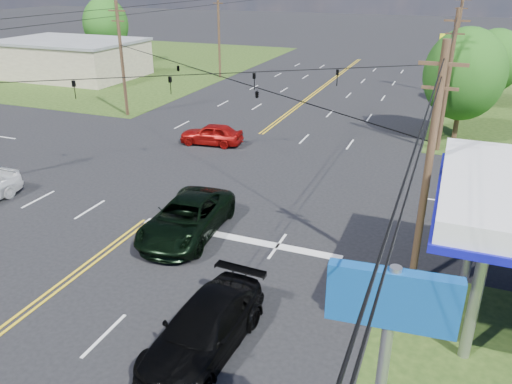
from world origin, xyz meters
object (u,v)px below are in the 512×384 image
at_px(retail_nw, 71,59).
at_px(suv_black, 204,328).
at_px(pole_se, 428,171).
at_px(pole_left_far, 219,33).
at_px(tree_right_a, 464,74).
at_px(polesign_se, 385,349).
at_px(tree_far_l, 106,24).
at_px(pole_ne, 448,80).
at_px(pole_right_far, 456,43).
at_px(pickup_dkgreen, 187,218).
at_px(pole_nw, 122,58).
at_px(tree_right_b, 494,61).

xyz_separation_m(retail_nw, suv_black, (37.03, -37.30, -1.16)).
relative_size(retail_nw, pole_se, 1.68).
relative_size(pole_left_far, tree_right_a, 1.22).
bearing_deg(polesign_se, tree_far_l, 130.98).
bearing_deg(pole_ne, pole_se, -90.00).
bearing_deg(tree_right_a, retail_nw, 167.20).
relative_size(pole_se, pole_right_far, 0.95).
bearing_deg(suv_black, tree_far_l, 132.45).
bearing_deg(pole_ne, tree_far_l, 152.93).
bearing_deg(retail_nw, pickup_dkgreen, -43.07).
height_order(retail_nw, pole_nw, pole_nw).
xyz_separation_m(retail_nw, tree_right_a, (44.00, -10.00, 2.87)).
distance_m(pole_ne, pole_left_far, 32.20).
bearing_deg(retail_nw, pole_nw, -37.41).
relative_size(tree_right_a, tree_right_b, 1.15).
distance_m(pole_right_far, polesign_se, 47.81).
relative_size(pole_ne, tree_right_a, 1.16).
bearing_deg(pickup_dkgreen, pole_left_far, 109.00).
relative_size(pole_right_far, tree_right_b, 1.41).
relative_size(pole_se, tree_far_l, 1.09).
xyz_separation_m(tree_right_a, pickup_dkgreen, (-11.37, -20.50, -3.99)).
bearing_deg(pole_left_far, pole_se, -54.90).
relative_size(tree_right_b, polesign_se, 0.98).
relative_size(retail_nw, pole_right_far, 1.60).
bearing_deg(pole_ne, tree_right_a, 71.57).
height_order(retail_nw, suv_black, retail_nw).
height_order(tree_right_a, tree_far_l, tree_far_l).
distance_m(pole_se, polesign_se, 10.83).
xyz_separation_m(pole_right_far, tree_far_l, (-45.00, 4.00, 0.03)).
xyz_separation_m(pole_right_far, tree_right_a, (1.00, -16.00, -0.30)).
distance_m(pole_left_far, pickup_dkgreen, 39.94).
xyz_separation_m(tree_right_b, tree_far_l, (-48.50, 8.00, 0.98)).
xyz_separation_m(pole_se, pickup_dkgreen, (-10.37, 0.50, -4.03)).
bearing_deg(tree_far_l, pickup_dkgreen, -49.47).
distance_m(tree_right_a, polesign_se, 31.83).
bearing_deg(retail_nw, pole_ne, -16.82).
bearing_deg(tree_right_b, pole_ne, -103.13).
distance_m(pole_nw, polesign_se, 38.81).
height_order(tree_far_l, pickup_dkgreen, tree_far_l).
height_order(retail_nw, pole_left_far, pole_left_far).
xyz_separation_m(tree_far_l, pickup_dkgreen, (34.63, -40.50, -4.31)).
bearing_deg(tree_far_l, suv_black, -50.48).
distance_m(pole_nw, pickup_dkgreen, 23.81).
height_order(pole_nw, pickup_dkgreen, pole_nw).
relative_size(pole_se, polesign_se, 1.32).
distance_m(pole_left_far, tree_right_b, 29.79).
distance_m(pole_nw, tree_right_b, 33.10).
bearing_deg(pole_se, retail_nw, 144.21).
relative_size(tree_right_b, suv_black, 1.23).
distance_m(pole_se, pole_ne, 18.00).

